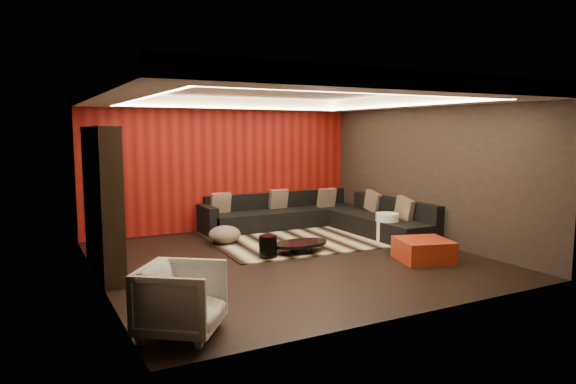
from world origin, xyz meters
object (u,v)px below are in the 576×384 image
white_side_table (387,227)px  armchair (181,300)px  coffee_table (300,247)px  drum_stool (268,246)px  orange_ottoman (423,250)px  sectional_sofa (319,218)px

white_side_table → armchair: 5.47m
armchair → coffee_table: bearing=-11.9°
drum_stool → armchair: (-2.21, -2.50, 0.17)m
orange_ottoman → drum_stool: bearing=148.3°
drum_stool → armchair: bearing=-131.6°
sectional_sofa → coffee_table: bearing=-130.5°
coffee_table → white_side_table: bearing=1.3°
white_side_table → armchair: size_ratio=0.67×
white_side_table → armchair: bearing=-151.7°
coffee_table → sectional_sofa: (1.36, 1.60, 0.15)m
coffee_table → sectional_sofa: size_ratio=0.29×
white_side_table → coffee_table: bearing=-178.7°
coffee_table → orange_ottoman: (1.54, -1.41, 0.07)m
armchair → drum_stool: bearing=-5.1°
drum_stool → orange_ottoman: drum_stool is taller
coffee_table → drum_stool: (-0.66, -0.06, 0.09)m
sectional_sofa → white_side_table: bearing=-69.5°
coffee_table → armchair: size_ratio=1.27×
coffee_table → orange_ottoman: 2.09m
coffee_table → orange_ottoman: size_ratio=1.30×
coffee_table → sectional_sofa: bearing=49.5°
orange_ottoman → sectional_sofa: size_ratio=0.22×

